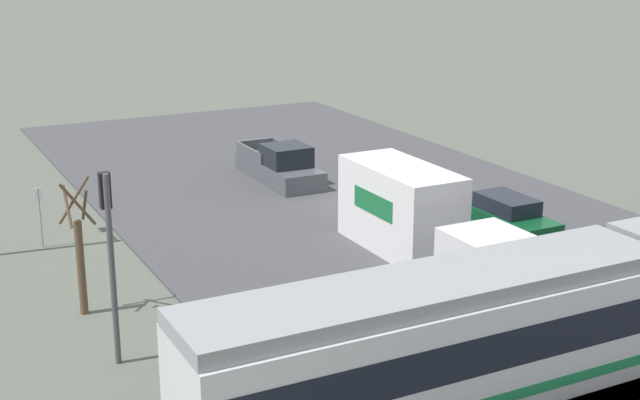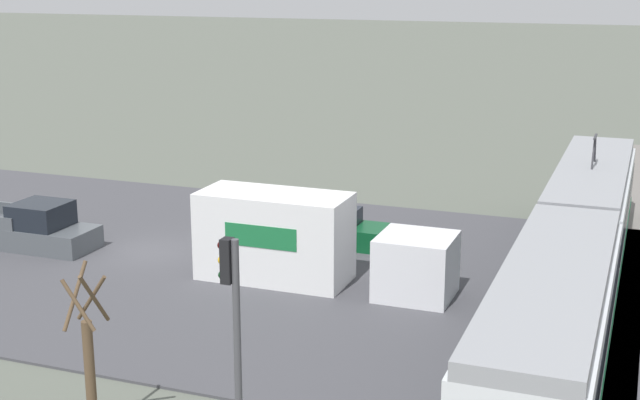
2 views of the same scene
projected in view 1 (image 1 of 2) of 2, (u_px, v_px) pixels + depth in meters
The scene contains 10 objects.
ground_plane at pixel (349, 205), 37.74m from camera, with size 320.00×320.00×0.00m, color #565B51.
road_surface at pixel (349, 204), 37.73m from camera, with size 19.53×44.80×0.08m.
rail_bed at pixel (625, 351), 24.41m from camera, with size 58.64×4.40×0.22m.
light_rail_tram at pixel (630, 296), 23.93m from camera, with size 25.32×2.78×4.40m.
box_truck at pixel (420, 220), 30.94m from camera, with size 2.34×8.86×3.06m.
pickup_truck at pixel (280, 166), 41.14m from camera, with size 2.06×5.77×1.80m.
sedan_car_0 at pixel (506, 217), 33.96m from camera, with size 1.72×4.57×1.42m.
traffic_light_pole at pixel (110, 242), 22.92m from camera, with size 0.28×0.47×5.23m.
street_tree at pixel (80, 254), 26.39m from camera, with size 1.00×0.84×4.21m.
no_parking_sign at pixel (40, 212), 32.28m from camera, with size 0.32×0.08×2.25m.
Camera 1 is at (17.63, 31.55, 10.96)m, focal length 50.00 mm.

